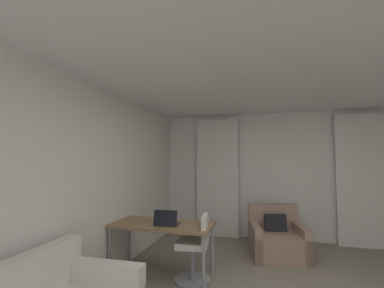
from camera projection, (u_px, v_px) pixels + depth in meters
wall_window at (284, 175)px, 5.35m from camera, size 5.12×0.06×2.60m
wall_left at (80, 186)px, 3.12m from camera, size 0.06×6.12×2.60m
ceiling at (304, 55)px, 2.52m from camera, size 5.12×6.12×0.06m
curtain_left_panel at (217, 177)px, 5.59m from camera, size 0.90×0.06×2.50m
curtain_right_panel at (363, 180)px, 4.85m from camera, size 0.90×0.06×2.50m
armchair at (277, 240)px, 4.39m from camera, size 1.00×1.00×0.81m
desk at (162, 227)px, 3.66m from camera, size 1.42×0.66×0.72m
desk_chair at (195, 252)px, 3.45m from camera, size 0.48×0.48×0.88m
laptop at (167, 222)px, 3.54m from camera, size 0.34×0.28×0.22m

